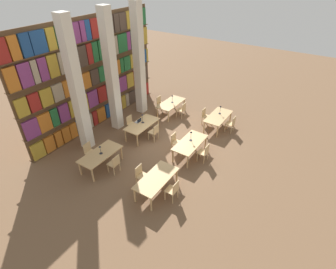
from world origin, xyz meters
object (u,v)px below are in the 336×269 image
at_px(reading_table_1, 190,144).
at_px(chair_7, 90,152).
at_px(desk_lamp_2, 100,148).
at_px(desk_lamp_4, 172,97).
at_px(chair_1, 141,175).
at_px(chair_2, 204,152).
at_px(reading_table_2, 218,117).
at_px(reading_table_0, 156,179).
at_px(chair_11, 160,103).
at_px(chair_8, 154,132).
at_px(chair_10, 182,110).
at_px(chair_9, 131,123).
at_px(pillar_center, 111,74).
at_px(chair_6, 114,163).
at_px(chair_0, 173,190).
at_px(desk_lamp_0, 191,134).
at_px(pillar_left, 77,89).
at_px(laptop, 138,121).
at_px(desk_lamp_3, 142,117).
at_px(reading_table_3, 101,155).
at_px(chair_3, 176,142).
at_px(reading_table_5, 171,104).
at_px(chair_5, 206,116).
at_px(reading_table_4, 142,125).
at_px(pillar_right, 139,62).
at_px(desk_lamp_1, 220,108).

distance_m(reading_table_1, chair_7, 4.49).
relative_size(desk_lamp_2, desk_lamp_4, 0.89).
height_order(chair_1, desk_lamp_2, desk_lamp_2).
bearing_deg(chair_2, reading_table_2, 12.46).
relative_size(reading_table_0, chair_11, 2.12).
xyz_separation_m(chair_8, chair_10, (2.72, 0.03, 0.00)).
bearing_deg(reading_table_0, chair_9, 51.82).
distance_m(pillar_center, chair_6, 4.50).
xyz_separation_m(chair_0, reading_table_1, (2.73, 0.80, 0.15)).
distance_m(reading_table_0, desk_lamp_0, 2.89).
distance_m(chair_0, desk_lamp_0, 3.04).
height_order(pillar_left, laptop, pillar_left).
bearing_deg(desk_lamp_3, pillar_center, 94.41).
xyz_separation_m(chair_2, reading_table_3, (-2.77, 3.53, 0.15)).
bearing_deg(chair_2, pillar_left, 111.17).
height_order(chair_6, chair_9, same).
relative_size(reading_table_3, chair_8, 2.12).
bearing_deg(chair_3, chair_6, -25.81).
height_order(pillar_center, reading_table_2, pillar_center).
bearing_deg(desk_lamp_3, reading_table_5, -0.24).
relative_size(chair_5, desk_lamp_2, 2.17).
height_order(pillar_left, chair_11, pillar_left).
height_order(reading_table_1, chair_9, chair_9).
bearing_deg(chair_3, chair_2, 90.00).
bearing_deg(chair_2, desk_lamp_3, 86.26).
bearing_deg(chair_3, reading_table_4, -93.39).
height_order(reading_table_1, chair_7, chair_7).
relative_size(pillar_right, desk_lamp_3, 11.95).
xyz_separation_m(chair_2, desk_lamp_4, (2.95, 3.52, 0.54)).
height_order(reading_table_1, reading_table_5, same).
bearing_deg(reading_table_2, chair_1, 172.24).
bearing_deg(chair_1, desk_lamp_2, -88.22).
bearing_deg(laptop, pillar_center, -87.85).
relative_size(chair_2, desk_lamp_0, 1.81).
xyz_separation_m(pillar_center, desk_lamp_2, (-2.85, -1.72, -2.00)).
distance_m(chair_7, chair_10, 5.78).
distance_m(pillar_center, chair_0, 6.48).
bearing_deg(chair_8, desk_lamp_2, 166.36).
relative_size(chair_0, desk_lamp_3, 1.78).
relative_size(reading_table_0, chair_2, 2.12).
height_order(reading_table_2, chair_11, chair_11).
bearing_deg(chair_5, chair_6, -13.90).
xyz_separation_m(chair_6, reading_table_5, (5.61, 0.77, 0.15)).
bearing_deg(pillar_center, reading_table_0, -121.57).
bearing_deg(chair_5, desk_lamp_0, 12.19).
distance_m(desk_lamp_1, reading_table_5, 2.92).
relative_size(reading_table_0, chair_9, 2.12).
height_order(pillar_center, reading_table_0, pillar_center).
relative_size(laptop, desk_lamp_4, 0.69).
relative_size(chair_3, reading_table_3, 0.47).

